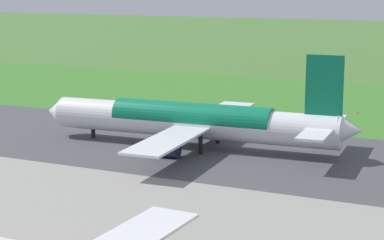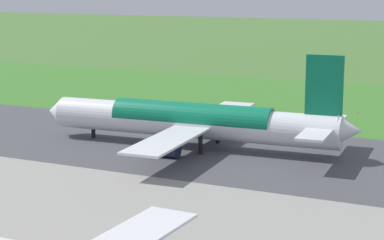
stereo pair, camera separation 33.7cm
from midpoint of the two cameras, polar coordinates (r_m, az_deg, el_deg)
name	(u,v)px [view 1 (the left image)]	position (r m, az deg, el deg)	size (l,w,h in m)	color
ground_plane	(234,152)	(109.89, 3.36, -2.62)	(800.00, 800.00, 0.00)	#477233
runway_asphalt	(234,152)	(109.88, 3.36, -2.60)	(600.00, 36.72, 0.06)	#47474C
grass_verge_foreground	(310,107)	(150.67, 9.62, 1.03)	(600.00, 80.00, 0.04)	#3C782B
airliner_main	(194,121)	(111.67, 0.09, -0.09)	(54.14, 44.30, 15.88)	white
traffic_cone_orange	(357,112)	(145.33, 13.32, 0.61)	(0.40, 0.40, 0.55)	orange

